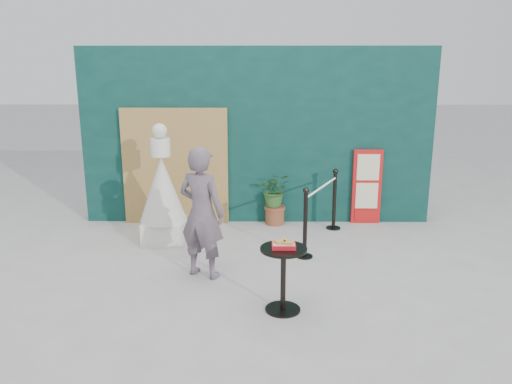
# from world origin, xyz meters

# --- Properties ---
(ground) EXTENTS (60.00, 60.00, 0.00)m
(ground) POSITION_xyz_m (0.00, 0.00, 0.00)
(ground) COLOR #ADAAA5
(ground) RESTS_ON ground
(back_wall) EXTENTS (6.00, 0.30, 3.00)m
(back_wall) POSITION_xyz_m (0.00, 3.15, 1.50)
(back_wall) COLOR #0A302C
(back_wall) RESTS_ON ground
(bamboo_fence) EXTENTS (1.80, 0.08, 2.00)m
(bamboo_fence) POSITION_xyz_m (-1.40, 2.94, 1.00)
(bamboo_fence) COLOR tan
(bamboo_fence) RESTS_ON ground
(woman) EXTENTS (0.74, 0.64, 1.72)m
(woman) POSITION_xyz_m (-0.69, 0.67, 0.86)
(woman) COLOR slate
(woman) RESTS_ON ground
(menu_board) EXTENTS (0.50, 0.07, 1.30)m
(menu_board) POSITION_xyz_m (1.90, 2.95, 0.65)
(menu_board) COLOR red
(menu_board) RESTS_ON ground
(statue) EXTENTS (0.72, 0.72, 1.85)m
(statue) POSITION_xyz_m (-1.45, 1.99, 0.76)
(statue) COLOR white
(statue) RESTS_ON ground
(cafe_table) EXTENTS (0.52, 0.52, 0.75)m
(cafe_table) POSITION_xyz_m (0.32, -0.29, 0.50)
(cafe_table) COLOR black
(cafe_table) RESTS_ON ground
(food_basket) EXTENTS (0.26, 0.19, 0.11)m
(food_basket) POSITION_xyz_m (0.32, -0.29, 0.79)
(food_basket) COLOR red
(food_basket) RESTS_ON cafe_table
(planter) EXTENTS (0.54, 0.47, 0.91)m
(planter) POSITION_xyz_m (0.31, 2.88, 0.53)
(planter) COLOR brown
(planter) RESTS_ON ground
(stanchion_barrier) EXTENTS (0.84, 1.54, 1.03)m
(stanchion_barrier) POSITION_xyz_m (1.00, 1.98, 0.49)
(stanchion_barrier) COLOR black
(stanchion_barrier) RESTS_ON ground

